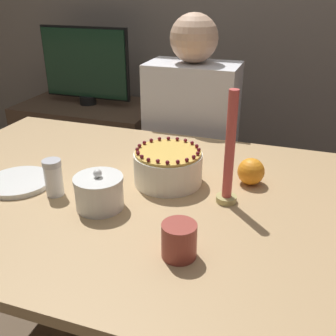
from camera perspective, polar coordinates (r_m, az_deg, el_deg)
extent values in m
cube|color=tan|center=(1.18, -3.01, -4.31)|extent=(1.60, 1.01, 0.03)
cylinder|color=tan|center=(2.04, -17.77, -4.02)|extent=(0.07, 0.07, 0.72)
cylinder|color=white|center=(1.22, 0.00, 0.00)|extent=(0.21, 0.21, 0.10)
cylinder|color=gold|center=(1.20, 0.00, 2.27)|extent=(0.20, 0.20, 0.01)
sphere|color=maroon|center=(1.17, 4.35, 2.13)|extent=(0.01, 0.01, 0.01)
sphere|color=maroon|center=(1.20, 4.49, 2.68)|extent=(0.01, 0.01, 0.01)
sphere|color=maroon|center=(1.22, 4.20, 3.20)|extent=(0.01, 0.01, 0.01)
sphere|color=maroon|center=(1.25, 3.52, 3.67)|extent=(0.01, 0.01, 0.01)
sphere|color=maroon|center=(1.26, 2.54, 4.02)|extent=(0.01, 0.01, 0.01)
sphere|color=maroon|center=(1.28, 1.35, 4.25)|extent=(0.01, 0.01, 0.01)
sphere|color=maroon|center=(1.28, 0.06, 4.33)|extent=(0.01, 0.01, 0.01)
sphere|color=maroon|center=(1.28, -1.25, 4.26)|extent=(0.01, 0.01, 0.01)
sphere|color=maroon|center=(1.26, -2.45, 4.05)|extent=(0.01, 0.01, 0.01)
sphere|color=maroon|center=(1.25, -3.45, 3.70)|extent=(0.01, 0.01, 0.01)
sphere|color=maroon|center=(1.22, -4.15, 3.25)|extent=(0.01, 0.01, 0.01)
sphere|color=maroon|center=(1.20, -4.48, 2.72)|extent=(0.01, 0.01, 0.01)
sphere|color=maroon|center=(1.17, -4.38, 2.17)|extent=(0.01, 0.01, 0.01)
sphere|color=maroon|center=(1.15, -3.82, 1.66)|extent=(0.01, 0.01, 0.01)
sphere|color=maroon|center=(1.13, -2.85, 1.23)|extent=(0.01, 0.01, 0.01)
sphere|color=maroon|center=(1.11, -1.55, 0.94)|extent=(0.01, 0.01, 0.01)
sphere|color=maroon|center=(1.11, -0.06, 0.83)|extent=(0.01, 0.01, 0.01)
sphere|color=maroon|center=(1.11, 1.43, 0.92)|extent=(0.01, 0.01, 0.01)
sphere|color=maroon|center=(1.12, 2.75, 1.20)|extent=(0.01, 0.01, 0.01)
sphere|color=maroon|center=(1.14, 3.75, 1.62)|extent=(0.01, 0.01, 0.01)
cylinder|color=silver|center=(1.10, -9.93, -3.76)|extent=(0.13, 0.13, 0.08)
cylinder|color=silver|center=(1.08, -10.11, -1.61)|extent=(0.14, 0.14, 0.01)
sphere|color=silver|center=(1.07, -10.19, -0.76)|extent=(0.02, 0.02, 0.02)
cylinder|color=white|center=(1.20, -16.23, -1.74)|extent=(0.05, 0.05, 0.09)
cylinder|color=silver|center=(1.17, -16.56, 0.68)|extent=(0.05, 0.05, 0.02)
cylinder|color=silver|center=(1.31, -20.82, -2.06)|extent=(0.20, 0.20, 0.01)
cylinder|color=silver|center=(1.31, -20.87, -1.74)|extent=(0.20, 0.20, 0.01)
cylinder|color=tan|center=(1.14, 8.45, -4.43)|extent=(0.06, 0.06, 0.02)
cylinder|color=#CC4C47|center=(1.07, 9.00, 3.18)|extent=(0.03, 0.03, 0.31)
cylinder|color=#993D33|center=(0.90, 1.62, -10.45)|extent=(0.08, 0.08, 0.08)
sphere|color=orange|center=(1.24, 11.95, -0.49)|extent=(0.08, 0.08, 0.08)
cube|color=#595960|center=(2.03, 3.09, -7.10)|extent=(0.34, 0.34, 0.45)
cube|color=silver|center=(1.81, 3.46, 6.36)|extent=(0.40, 0.24, 0.55)
sphere|color=#D8AD8C|center=(1.73, 3.80, 18.29)|extent=(0.20, 0.20, 0.20)
cube|color=#4C3828|center=(2.59, -10.86, 2.29)|extent=(0.83, 0.50, 0.64)
cylinder|color=black|center=(2.47, -11.52, 9.65)|extent=(0.10, 0.10, 0.05)
cube|color=black|center=(2.43, -11.89, 14.66)|extent=(0.55, 0.02, 0.41)
cube|color=#193823|center=(2.43, -11.98, 14.63)|extent=(0.53, 0.03, 0.39)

